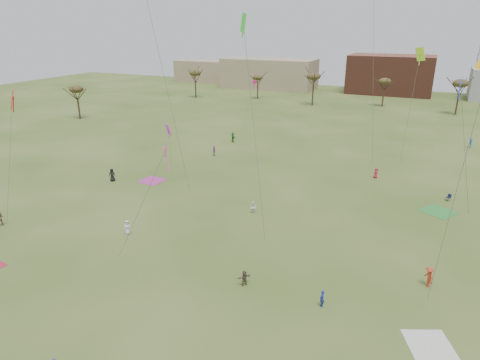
% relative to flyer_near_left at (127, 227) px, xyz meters
% --- Properties ---
extents(ground, '(260.00, 260.00, 0.00)m').
position_rel_flyer_near_left_xyz_m(ground, '(10.24, -5.28, -0.81)').
color(ground, '#324E18').
rests_on(ground, ground).
extents(flyer_near_left, '(0.93, 0.91, 1.61)m').
position_rel_flyer_near_left_xyz_m(flyer_near_left, '(0.00, 0.00, 0.00)').
color(flyer_near_left, silver).
rests_on(flyer_near_left, ground).
extents(flyer_near_right, '(0.57, 0.64, 1.48)m').
position_rel_flyer_near_left_xyz_m(flyer_near_right, '(22.06, -3.66, -0.07)').
color(flyer_near_right, '#202A96').
rests_on(flyer_near_right, ground).
extents(spectator_fore_b, '(1.06, 1.15, 1.91)m').
position_rel_flyer_near_left_xyz_m(spectator_fore_b, '(-14.22, -4.18, 0.15)').
color(spectator_fore_b, '#846954').
rests_on(spectator_fore_b, ground).
extents(spectator_fore_c, '(1.16, 1.28, 1.42)m').
position_rel_flyer_near_left_xyz_m(spectator_fore_c, '(15.23, -3.52, -0.10)').
color(spectator_fore_c, brown).
rests_on(spectator_fore_c, ground).
extents(flyer_mid_a, '(1.11, 1.01, 1.91)m').
position_rel_flyer_near_left_xyz_m(flyer_mid_a, '(-12.37, 12.24, 0.15)').
color(flyer_mid_a, black).
rests_on(flyer_mid_a, ground).
extents(flyer_mid_b, '(1.16, 1.38, 1.86)m').
position_rel_flyer_near_left_xyz_m(flyer_mid_b, '(29.73, 2.83, 0.12)').
color(flyer_mid_b, '#BB3923').
rests_on(flyer_mid_b, ground).
extents(spectator_mid_d, '(0.60, 1.04, 1.66)m').
position_rel_flyer_near_left_xyz_m(spectator_mid_d, '(-4.78, 29.36, 0.02)').
color(spectator_mid_d, '#8D3B8C').
rests_on(spectator_mid_d, ground).
extents(spectator_mid_e, '(0.91, 0.85, 1.48)m').
position_rel_flyer_near_left_xyz_m(spectator_mid_e, '(10.32, 10.39, -0.07)').
color(spectator_mid_e, white).
rests_on(spectator_mid_e, ground).
extents(flyer_far_a, '(1.65, 1.65, 1.91)m').
position_rel_flyer_near_left_xyz_m(flyer_far_a, '(-5.59, 38.75, 0.15)').
color(flyer_far_a, '#2F822B').
rests_on(flyer_far_a, ground).
extents(flyer_far_b, '(0.85, 0.90, 1.54)m').
position_rel_flyer_near_left_xyz_m(flyer_far_b, '(22.07, 29.14, -0.04)').
color(flyer_far_b, '#B91F33').
rests_on(flyer_far_b, ground).
extents(flyer_far_c, '(0.93, 1.30, 1.82)m').
position_rel_flyer_near_left_xyz_m(flyer_far_c, '(35.72, 52.92, 0.10)').
color(flyer_far_c, '#225D9D').
rests_on(flyer_far_c, ground).
extents(blanket_cream, '(4.01, 4.01, 0.03)m').
position_rel_flyer_near_left_xyz_m(blanket_cream, '(30.06, -4.79, -0.80)').
color(blanket_cream, silver).
rests_on(blanket_cream, ground).
extents(blanket_plum, '(3.28, 3.28, 0.03)m').
position_rel_flyer_near_left_xyz_m(blanket_plum, '(-7.28, 14.71, -0.80)').
color(blanket_plum, '#B2368B').
rests_on(blanket_plum, ground).
extents(blanket_olive, '(4.71, 4.71, 0.03)m').
position_rel_flyer_near_left_xyz_m(blanket_olive, '(30.61, 20.00, -0.80)').
color(blanket_olive, '#328A36').
rests_on(blanket_olive, ground).
extents(camp_chair_right, '(0.73, 0.74, 0.87)m').
position_rel_flyer_near_left_xyz_m(camp_chair_right, '(31.69, 24.15, -0.55)').
color(camp_chair_right, '#131734').
rests_on(camp_chair_right, ground).
extents(kites_aloft, '(62.73, 51.90, 26.75)m').
position_rel_flyer_near_left_xyz_m(kites_aloft, '(11.24, 19.35, 20.02)').
color(kites_aloft, red).
rests_on(kites_aloft, ground).
extents(tree_line, '(117.44, 49.32, 8.91)m').
position_rel_flyer_near_left_xyz_m(tree_line, '(7.40, 73.84, 6.28)').
color(tree_line, '#3A2B1E').
rests_on(tree_line, ground).
extents(building_tan, '(32.00, 14.00, 10.00)m').
position_rel_flyer_near_left_xyz_m(building_tan, '(-24.76, 109.72, 4.19)').
color(building_tan, '#937F60').
rests_on(building_tan, ground).
extents(building_brick, '(26.00, 16.00, 12.00)m').
position_rel_flyer_near_left_xyz_m(building_brick, '(15.24, 114.72, 5.19)').
color(building_brick, brown).
rests_on(building_brick, ground).
extents(building_tan_west, '(20.00, 12.00, 8.00)m').
position_rel_flyer_near_left_xyz_m(building_tan_west, '(-54.76, 116.72, 3.19)').
color(building_tan_west, '#937F60').
rests_on(building_tan_west, ground).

